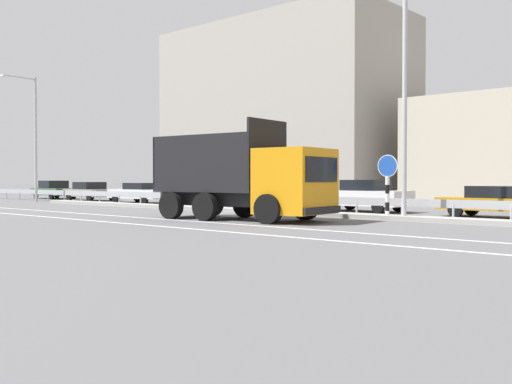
% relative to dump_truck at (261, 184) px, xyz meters
% --- Properties ---
extents(ground_plane, '(320.00, 320.00, 0.00)m').
position_rel_dump_truck_xyz_m(ground_plane, '(-3.16, 1.65, -1.36)').
color(ground_plane, '#565659').
extents(lane_strip_0, '(63.94, 0.16, 0.01)m').
position_rel_dump_truck_xyz_m(lane_strip_0, '(-0.98, -1.90, -1.35)').
color(lane_strip_0, silver).
rests_on(lane_strip_0, ground_plane).
extents(lane_strip_1, '(63.94, 0.16, 0.01)m').
position_rel_dump_truck_xyz_m(lane_strip_1, '(-0.98, -4.19, -1.35)').
color(lane_strip_1, silver).
rests_on(lane_strip_1, ground_plane).
extents(median_island, '(35.17, 1.10, 0.18)m').
position_rel_dump_truck_xyz_m(median_island, '(-3.16, 3.63, -1.27)').
color(median_island, gray).
rests_on(median_island, ground_plane).
extents(median_guardrail, '(63.94, 0.09, 0.78)m').
position_rel_dump_truck_xyz_m(median_guardrail, '(-3.16, 4.90, -0.79)').
color(median_guardrail, '#9EA0A5').
rests_on(median_guardrail, ground_plane).
extents(dump_truck, '(7.37, 3.36, 3.74)m').
position_rel_dump_truck_xyz_m(dump_truck, '(0.00, 0.00, 0.00)').
color(dump_truck, orange).
rests_on(dump_truck, ground_plane).
extents(median_road_sign, '(0.85, 0.16, 2.48)m').
position_rel_dump_truck_xyz_m(median_road_sign, '(3.22, 3.63, -0.01)').
color(median_road_sign, white).
rests_on(median_road_sign, ground_plane).
extents(street_lamp_0, '(0.71, 2.56, 8.40)m').
position_rel_dump_truck_xyz_m(street_lamp_0, '(-23.24, 3.23, 3.36)').
color(street_lamp_0, '#ADADB2').
rests_on(street_lamp_0, ground_plane).
extents(street_lamp_1, '(0.71, 2.66, 10.80)m').
position_rel_dump_truck_xyz_m(street_lamp_1, '(3.91, 3.45, 4.59)').
color(street_lamp_1, '#ADADB2').
rests_on(street_lamp_1, ground_plane).
extents(parked_car_0, '(4.66, 2.22, 1.43)m').
position_rel_dump_truck_xyz_m(parked_car_0, '(-28.49, 7.72, -0.64)').
color(parked_car_0, '#335B33').
rests_on(parked_car_0, ground_plane).
extents(parked_car_1, '(4.47, 2.07, 1.34)m').
position_rel_dump_truck_xyz_m(parked_car_1, '(-22.88, 7.38, -0.67)').
color(parked_car_1, gray).
rests_on(parked_car_1, ground_plane).
extents(parked_car_2, '(4.69, 2.11, 1.30)m').
position_rel_dump_truck_xyz_m(parked_car_2, '(-16.83, 7.29, -0.68)').
color(parked_car_2, silver).
rests_on(parked_car_2, ground_plane).
extents(parked_car_3, '(4.30, 1.89, 1.39)m').
position_rel_dump_truck_xyz_m(parked_car_3, '(-10.39, 7.39, -0.65)').
color(parked_car_3, navy).
rests_on(parked_car_3, ground_plane).
extents(parked_car_4, '(4.02, 1.94, 1.22)m').
position_rel_dump_truck_xyz_m(parked_car_4, '(-5.46, 7.78, -0.72)').
color(parked_car_4, maroon).
rests_on(parked_car_4, ground_plane).
extents(parked_car_5, '(4.44, 2.07, 1.51)m').
position_rel_dump_truck_xyz_m(parked_car_5, '(-0.39, 7.81, -0.59)').
color(parked_car_5, silver).
rests_on(parked_car_5, ground_plane).
extents(parked_car_6, '(4.81, 1.84, 1.27)m').
position_rel_dump_truck_xyz_m(parked_car_6, '(5.99, 7.59, -0.70)').
color(parked_car_6, '#B27A14').
rests_on(parked_car_6, ground_plane).
extents(background_building_0, '(19.46, 9.88, 13.78)m').
position_rel_dump_truck_xyz_m(background_building_0, '(-15.81, 20.83, 5.53)').
color(background_building_0, gray).
rests_on(background_building_0, ground_plane).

